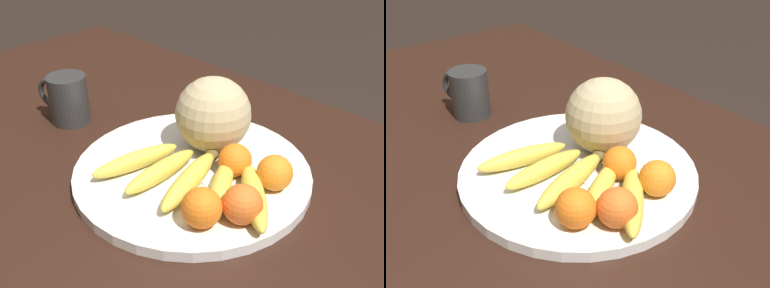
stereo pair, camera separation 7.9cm
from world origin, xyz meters
TOP-DOWN VIEW (x-y plane):
  - kitchen_table at (0.00, 0.00)m, footprint 1.68×0.97m
  - fruit_bowl at (0.07, 0.04)m, footprint 0.43×0.43m
  - melon at (0.05, 0.12)m, footprint 0.14×0.14m
  - banana_bunch at (0.11, -0.00)m, footprint 0.32×0.23m
  - orange_front_left at (0.19, -0.06)m, footprint 0.06×0.06m
  - orange_front_right at (0.21, 0.10)m, footprint 0.06×0.06m
  - orange_mid_center at (0.22, -0.01)m, footprint 0.06×0.06m
  - orange_back_left at (0.14, 0.08)m, footprint 0.06×0.06m
  - produce_tag at (0.14, 0.03)m, footprint 0.10×0.06m
  - ceramic_mug at (-0.28, 0.00)m, footprint 0.12×0.09m

SIDE VIEW (x-z plane):
  - kitchen_table at x=0.00m, z-range 0.30..1.07m
  - fruit_bowl at x=0.07m, z-range 0.77..0.79m
  - produce_tag at x=0.14m, z-range 0.79..0.79m
  - banana_bunch at x=0.11m, z-range 0.79..0.83m
  - orange_back_left at x=0.14m, z-range 0.79..0.85m
  - orange_front_right at x=0.21m, z-range 0.79..0.85m
  - orange_mid_center at x=0.22m, z-range 0.79..0.85m
  - orange_front_left at x=0.19m, z-range 0.79..0.85m
  - ceramic_mug at x=-0.28m, z-range 0.77..0.88m
  - melon at x=0.05m, z-range 0.79..0.93m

